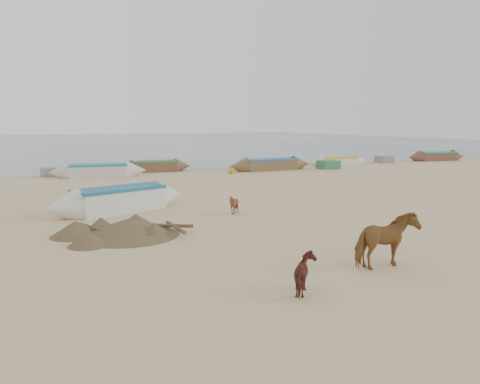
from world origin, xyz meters
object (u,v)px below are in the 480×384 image
(cow_adult, at_px, (386,241))
(calf_right, at_px, (307,274))
(calf_front, at_px, (234,205))
(near_canoe, at_px, (120,199))

(cow_adult, relative_size, calf_right, 1.97)
(calf_front, relative_size, calf_right, 0.93)
(cow_adult, relative_size, near_canoe, 0.27)
(cow_adult, bearing_deg, calf_right, 101.62)
(calf_front, distance_m, near_canoe, 4.67)
(cow_adult, bearing_deg, calf_front, 2.43)
(near_canoe, bearing_deg, cow_adult, -84.90)
(cow_adult, height_order, near_canoe, cow_adult)
(calf_right, xyz_separation_m, near_canoe, (-1.87, 10.97, 0.08))
(calf_front, bearing_deg, calf_right, -20.33)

